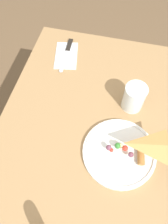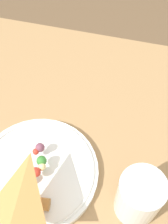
{
  "view_description": "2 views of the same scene",
  "coord_description": "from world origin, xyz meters",
  "px_view_note": "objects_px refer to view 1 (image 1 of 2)",
  "views": [
    {
      "loc": [
        0.35,
        0.02,
        1.49
      ],
      "look_at": [
        -0.05,
        -0.08,
        0.78
      ],
      "focal_mm": 35.0,
      "sensor_mm": 36.0,
      "label": 1
    },
    {
      "loc": [
        -0.09,
        0.29,
        1.3
      ],
      "look_at": [
        0.0,
        -0.07,
        0.79
      ],
      "focal_mm": 45.0,
      "sensor_mm": 36.0,
      "label": 2
    }
  ],
  "objects_px": {
    "napkin_folded": "(66,55)",
    "butter_knife": "(67,53)",
    "milk_glass": "(134,98)",
    "plate_pizza": "(120,152)",
    "dining_table": "(99,143)"
  },
  "relations": [
    {
      "from": "napkin_folded",
      "to": "butter_knife",
      "type": "relative_size",
      "value": 0.87
    },
    {
      "from": "milk_glass",
      "to": "napkin_folded",
      "type": "height_order",
      "value": "milk_glass"
    },
    {
      "from": "dining_table",
      "to": "milk_glass",
      "type": "height_order",
      "value": "milk_glass"
    },
    {
      "from": "plate_pizza",
      "to": "milk_glass",
      "type": "xyz_separation_m",
      "value": [
        -0.21,
        0.02,
        0.04
      ]
    },
    {
      "from": "napkin_folded",
      "to": "milk_glass",
      "type": "bearing_deg",
      "value": 58.5
    },
    {
      "from": "plate_pizza",
      "to": "butter_knife",
      "type": "distance_m",
      "value": 0.53
    },
    {
      "from": "dining_table",
      "to": "napkin_folded",
      "type": "height_order",
      "value": "napkin_folded"
    },
    {
      "from": "milk_glass",
      "to": "butter_knife",
      "type": "xyz_separation_m",
      "value": [
        -0.21,
        -0.33,
        -0.04
      ]
    },
    {
      "from": "butter_knife",
      "to": "milk_glass",
      "type": "bearing_deg",
      "value": 54.92
    },
    {
      "from": "dining_table",
      "to": "milk_glass",
      "type": "bearing_deg",
      "value": 146.49
    },
    {
      "from": "plate_pizza",
      "to": "milk_glass",
      "type": "bearing_deg",
      "value": 175.77
    },
    {
      "from": "dining_table",
      "to": "butter_knife",
      "type": "bearing_deg",
      "value": -147.03
    },
    {
      "from": "napkin_folded",
      "to": "butter_knife",
      "type": "bearing_deg",
      "value": -177.77
    },
    {
      "from": "napkin_folded",
      "to": "dining_table",
      "type": "bearing_deg",
      "value": 33.75
    },
    {
      "from": "dining_table",
      "to": "milk_glass",
      "type": "distance_m",
      "value": 0.24
    }
  ]
}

